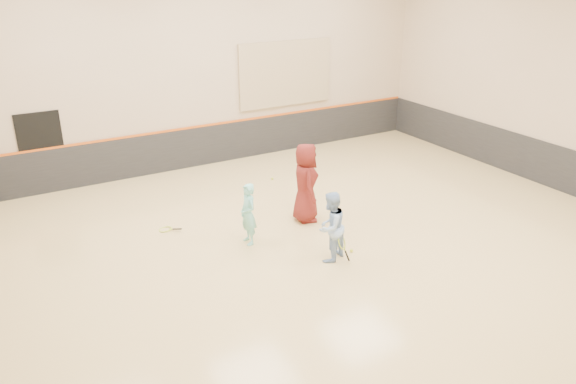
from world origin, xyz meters
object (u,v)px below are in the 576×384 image
instructor (331,227)px  spare_racket (165,227)px  young_man (306,183)px  girl (248,214)px

instructor → spare_racket: instructor is taller
young_man → spare_racket: size_ratio=2.80×
girl → young_man: size_ratio=0.73×
instructor → young_man: size_ratio=0.79×
spare_racket → young_man: bearing=-20.1°
girl → spare_racket: (-1.40, 1.53, -0.63)m
girl → instructor: instructor is taller
young_man → girl: bearing=122.5°
girl → instructor: 1.88m
girl → young_man: bearing=105.5°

